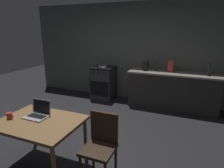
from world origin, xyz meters
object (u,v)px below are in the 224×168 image
coffee_mug (10,116)px  frying_pan (103,66)px  bottle_b (156,66)px  electric_kettle (145,66)px  cereal_box (170,66)px  chair (101,142)px  laptop (38,114)px  bottle (209,70)px  dining_table (40,126)px  stove_oven (104,83)px

coffee_mug → frying_pan: bearing=90.1°
frying_pan → bottle_b: 1.43m
electric_kettle → frying_pan: bearing=-178.6°
bottle_b → frying_pan: bearing=-175.6°
cereal_box → bottle_b: bearing=170.6°
chair → cereal_box: size_ratio=3.13×
chair → electric_kettle: bearing=114.5°
laptop → bottle: bottle is taller
dining_table → cereal_box: 3.32m
stove_oven → coffee_mug: stove_oven is taller
chair → coffee_mug: size_ratio=7.79×
stove_oven → laptop: 2.91m
chair → electric_kettle: (-0.10, 2.82, 0.52)m
bottle → laptop: bearing=-129.3°
electric_kettle → coffee_mug: size_ratio=2.17×
dining_table → bottle: bottle is taller
coffee_mug → cereal_box: size_ratio=0.40×
electric_kettle → cereal_box: 0.62m
frying_pan → cereal_box: size_ratio=1.44×
stove_oven → cereal_box: size_ratio=3.22×
electric_kettle → bottle: bearing=-2.0°
frying_pan → bottle_b: size_ratio=1.67×
dining_table → cereal_box: (1.36, 3.00, 0.41)m
coffee_mug → dining_table: bearing=14.1°
frying_pan → coffee_mug: bearing=-89.9°
laptop → stove_oven: bearing=97.3°
chair → bottle_b: size_ratio=3.62×
stove_oven → dining_table: size_ratio=0.82×
dining_table → frying_pan: (-0.42, 2.95, 0.29)m
stove_oven → bottle: bearing=-1.0°
dining_table → bottle: bearing=53.0°
bottle → electric_kettle: bearing=178.0°
bottle → cereal_box: 0.84m
dining_table → coffee_mug: coffee_mug is taller
electric_kettle → bottle_b: (0.25, 0.08, -0.00)m
bottle → stove_oven: bearing=179.0°
cereal_box → bottle: bearing=-4.8°
laptop → bottle: size_ratio=1.08×
chair → bottle: (1.35, 2.77, 0.54)m
dining_table → chair: (0.85, 0.15, -0.14)m
bottle_b → bottle: bearing=-6.2°
electric_kettle → frying_pan: (-1.17, -0.03, -0.09)m
bottle → coffee_mug: bottle is taller
coffee_mug → bottle_b: bearing=65.8°
coffee_mug → bottle_b: size_ratio=0.46×
laptop → dining_table: bearing=-40.9°
frying_pan → cereal_box: 1.79m
bottle → frying_pan: bearing=179.5°
stove_oven → bottle_b: bearing=3.3°
chair → laptop: size_ratio=2.77×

